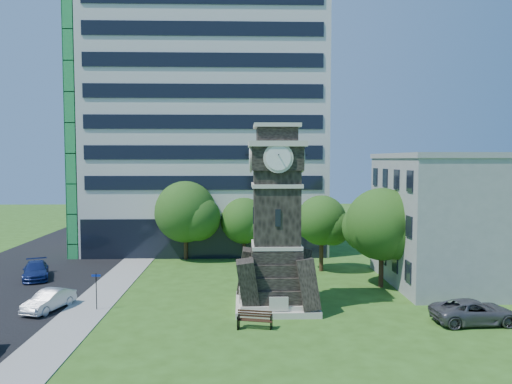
{
  "coord_description": "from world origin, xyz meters",
  "views": [
    {
      "loc": [
        0.7,
        -30.94,
        9.9
      ],
      "look_at": [
        1.77,
        6.03,
        7.49
      ],
      "focal_mm": 35.0,
      "sensor_mm": 36.0,
      "label": 1
    }
  ],
  "objects_px": {
    "car_street_mid": "(49,300)",
    "car_east_lot": "(475,312)",
    "park_bench": "(255,319)",
    "street_sign": "(96,287)",
    "clock_tower": "(276,229)",
    "car_street_north": "(36,270)"
  },
  "relations": [
    {
      "from": "car_street_north",
      "to": "car_east_lot",
      "type": "xyz_separation_m",
      "value": [
        31.2,
        -12.25,
        0.02
      ]
    },
    {
      "from": "car_east_lot",
      "to": "car_street_north",
      "type": "bearing_deg",
      "value": 65.26
    },
    {
      "from": "car_east_lot",
      "to": "park_bench",
      "type": "distance_m",
      "value": 13.32
    },
    {
      "from": "car_street_mid",
      "to": "street_sign",
      "type": "distance_m",
      "value": 3.25
    },
    {
      "from": "car_street_north",
      "to": "street_sign",
      "type": "bearing_deg",
      "value": -70.06
    },
    {
      "from": "car_street_mid",
      "to": "car_street_north",
      "type": "distance_m",
      "value": 9.88
    },
    {
      "from": "car_east_lot",
      "to": "street_sign",
      "type": "bearing_deg",
      "value": 78.66
    },
    {
      "from": "clock_tower",
      "to": "car_street_mid",
      "type": "relative_size",
      "value": 3.05
    },
    {
      "from": "car_street_mid",
      "to": "street_sign",
      "type": "xyz_separation_m",
      "value": [
        3.12,
        -0.09,
        0.88
      ]
    },
    {
      "from": "car_street_mid",
      "to": "car_street_north",
      "type": "relative_size",
      "value": 0.83
    },
    {
      "from": "car_east_lot",
      "to": "park_bench",
      "type": "relative_size",
      "value": 2.53
    },
    {
      "from": "clock_tower",
      "to": "car_street_mid",
      "type": "height_order",
      "value": "clock_tower"
    },
    {
      "from": "car_street_mid",
      "to": "car_east_lot",
      "type": "relative_size",
      "value": 0.78
    },
    {
      "from": "clock_tower",
      "to": "street_sign",
      "type": "relative_size",
      "value": 4.98
    },
    {
      "from": "park_bench",
      "to": "car_street_mid",
      "type": "bearing_deg",
      "value": 176.55
    },
    {
      "from": "car_street_mid",
      "to": "park_bench",
      "type": "relative_size",
      "value": 1.96
    },
    {
      "from": "park_bench",
      "to": "street_sign",
      "type": "xyz_separation_m",
      "value": [
        -10.32,
        3.84,
        0.98
      ]
    },
    {
      "from": "car_street_mid",
      "to": "car_street_north",
      "type": "height_order",
      "value": "car_street_north"
    },
    {
      "from": "car_east_lot",
      "to": "clock_tower",
      "type": "bearing_deg",
      "value": 68.96
    },
    {
      "from": "car_east_lot",
      "to": "street_sign",
      "type": "relative_size",
      "value": 2.1
    },
    {
      "from": "street_sign",
      "to": "clock_tower",
      "type": "bearing_deg",
      "value": 3.35
    },
    {
      "from": "clock_tower",
      "to": "park_bench",
      "type": "xyz_separation_m",
      "value": [
        -1.54,
        -4.27,
        -4.72
      ]
    }
  ]
}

